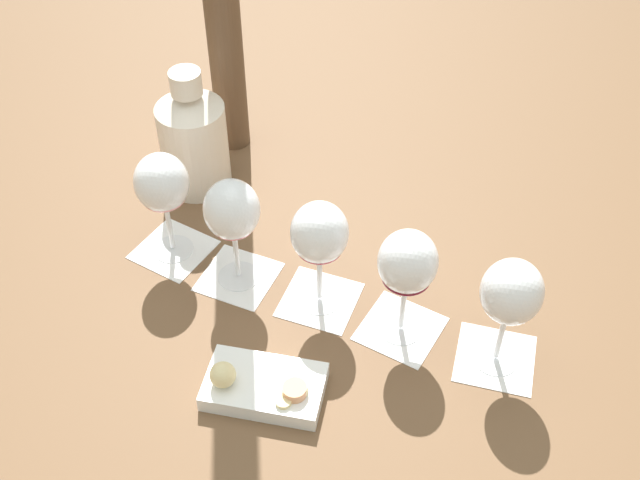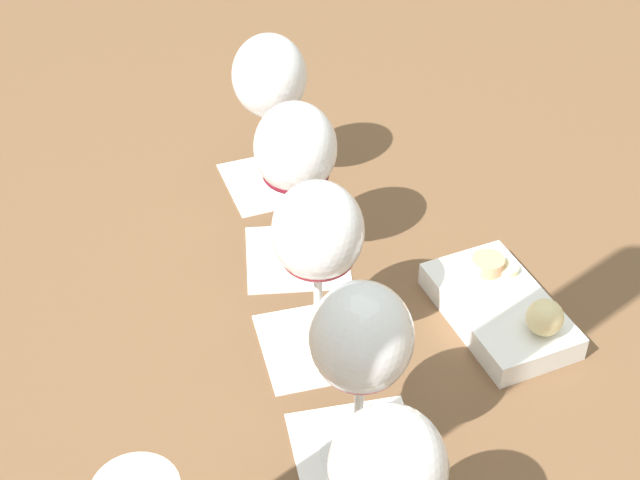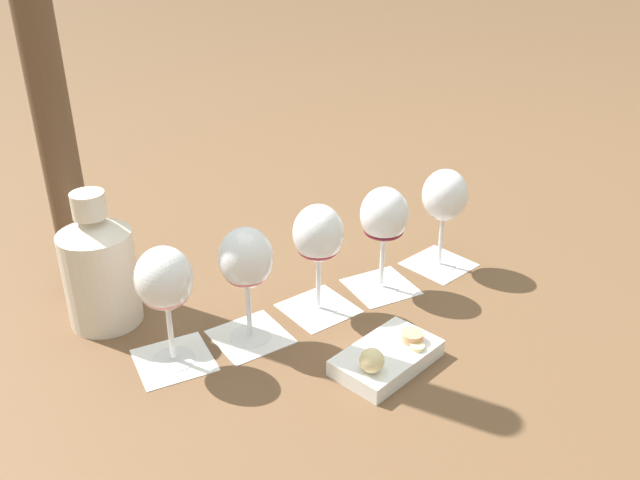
% 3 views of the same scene
% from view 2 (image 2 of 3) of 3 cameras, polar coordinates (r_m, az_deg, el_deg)
% --- Properties ---
extents(ground_plane, '(8.00, 8.00, 0.00)m').
position_cam_2_polar(ground_plane, '(0.90, 0.10, -5.85)').
color(ground_plane, brown).
extents(tasting_card_1, '(0.14, 0.14, 0.00)m').
position_cam_2_polar(tasting_card_1, '(0.82, 2.17, -12.22)').
color(tasting_card_1, white).
rests_on(tasting_card_1, ground_plane).
extents(tasting_card_2, '(0.15, 0.15, 0.00)m').
position_cam_2_polar(tasting_card_2, '(0.90, 0.06, -6.13)').
color(tasting_card_2, white).
rests_on(tasting_card_2, ground_plane).
extents(tasting_card_3, '(0.14, 0.14, 0.00)m').
position_cam_2_polar(tasting_card_3, '(0.99, -1.32, -0.99)').
color(tasting_card_3, white).
rests_on(tasting_card_3, ground_plane).
extents(tasting_card_4, '(0.14, 0.14, 0.00)m').
position_cam_2_polar(tasting_card_4, '(1.09, -2.73, 3.47)').
color(tasting_card_4, white).
rests_on(tasting_card_4, ground_plane).
extents(wine_glass_0, '(0.08, 0.08, 0.18)m').
position_cam_2_polar(wine_glass_0, '(0.65, 3.94, -13.53)').
color(wine_glass_0, white).
rests_on(wine_glass_0, tasting_card_0).
extents(wine_glass_1, '(0.08, 0.08, 0.18)m').
position_cam_2_polar(wine_glass_1, '(0.73, 2.41, -6.14)').
color(wine_glass_1, white).
rests_on(wine_glass_1, tasting_card_1).
extents(wine_glass_2, '(0.08, 0.08, 0.18)m').
position_cam_2_polar(wine_glass_2, '(0.81, 0.06, -0.00)').
color(wine_glass_2, white).
rests_on(wine_glass_2, tasting_card_2).
extents(wine_glass_3, '(0.08, 0.08, 0.18)m').
position_cam_2_polar(wine_glass_3, '(0.91, -1.44, 4.97)').
color(wine_glass_3, white).
rests_on(wine_glass_3, tasting_card_3).
extents(wine_glass_4, '(0.08, 0.08, 0.18)m').
position_cam_2_polar(wine_glass_4, '(1.02, -2.94, 9.11)').
color(wine_glass_4, white).
rests_on(wine_glass_4, tasting_card_4).
extents(snack_dish, '(0.16, 0.17, 0.06)m').
position_cam_2_polar(snack_dish, '(0.93, 10.58, -3.88)').
color(snack_dish, white).
rests_on(snack_dish, ground_plane).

